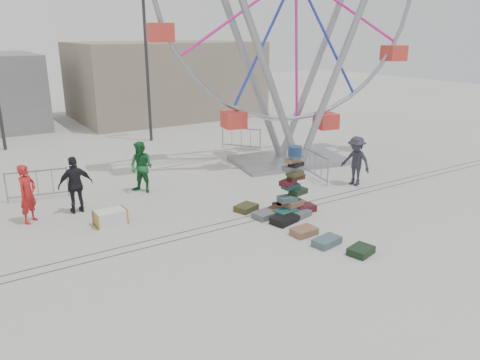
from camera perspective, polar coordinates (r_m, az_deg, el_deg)
ground at (r=13.60m, az=-1.71°, el=-7.02°), size 90.00×90.00×0.00m
track_line_near at (r=14.08m, az=-2.97°, el=-6.13°), size 40.00×0.04×0.01m
track_line_far at (r=14.40m, az=-3.76°, el=-5.59°), size 40.00×0.04×0.01m
building_right at (r=33.55m, az=-9.14°, el=12.02°), size 12.00×8.00×5.00m
lamp_post_right at (r=25.46m, az=-11.14°, el=14.66°), size 1.41×0.25×8.00m
suitcase_tower at (r=15.29m, az=6.37°, el=-1.75°), size 1.56×1.39×2.23m
ferris_wheel at (r=20.66m, az=6.74°, el=21.01°), size 11.96×3.81×14.05m
steamer_trunk at (r=14.96m, az=-15.53°, el=-4.41°), size 0.96×0.57×0.44m
row_case_0 at (r=15.53m, az=0.75°, el=-3.40°), size 0.86×0.75×0.19m
row_case_1 at (r=14.96m, az=2.99°, el=-4.27°), size 0.72×0.64×0.19m
row_case_2 at (r=14.61m, az=5.41°, el=-4.81°), size 0.93×0.73×0.23m
row_case_3 at (r=13.86m, az=7.81°, el=-6.22°), size 0.76×0.55×0.21m
row_case_4 at (r=13.34m, az=10.53°, el=-7.37°), size 0.89×0.61×0.20m
row_case_5 at (r=13.01m, az=14.53°, el=-8.33°), size 0.79×0.68×0.20m
barricade_dummy_c at (r=17.84m, az=-23.46°, el=-0.54°), size 1.98×0.48×1.10m
barricade_wheel_front at (r=18.97m, az=9.17°, el=1.75°), size 0.55×1.97×1.10m
barricade_wheel_back at (r=23.54m, az=0.14°, el=5.09°), size 1.32×1.63×1.10m
pedestrian_red at (r=15.75m, az=-24.48°, el=-1.55°), size 0.79×0.79×1.85m
pedestrian_green at (r=17.43m, az=-11.92°, el=1.53°), size 1.11×1.17×1.90m
pedestrian_black at (r=16.03m, az=-19.40°, el=-0.55°), size 1.11×0.46×1.88m
pedestrian_grey at (r=18.41m, az=13.93°, el=2.27°), size 0.92×1.34×1.91m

